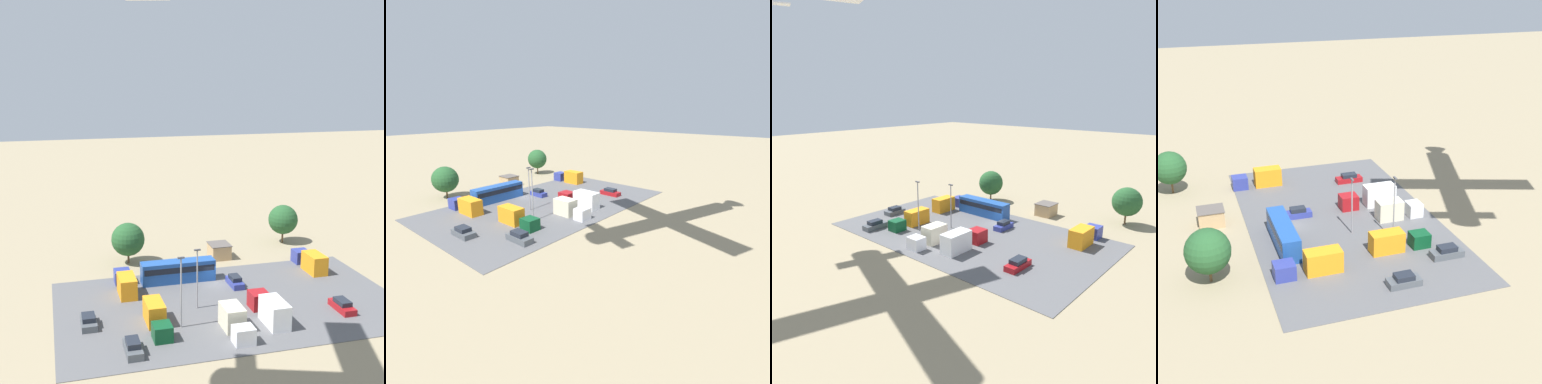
# 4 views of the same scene
# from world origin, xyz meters

# --- Properties ---
(ground_plane) EXTENTS (400.00, 400.00, 0.00)m
(ground_plane) POSITION_xyz_m (0.00, 0.00, 0.00)
(ground_plane) COLOR gray
(parking_lot_surface) EXTENTS (48.92, 28.47, 0.08)m
(parking_lot_surface) POSITION_xyz_m (0.00, 7.56, 0.04)
(parking_lot_surface) COLOR #565659
(parking_lot_surface) RESTS_ON ground
(shed_building) EXTENTS (3.64, 4.03, 2.63)m
(shed_building) POSITION_xyz_m (-4.59, -11.57, 1.32)
(shed_building) COLOR tan
(shed_building) RESTS_ON ground
(bus) EXTENTS (11.66, 2.60, 3.38)m
(bus) POSITION_xyz_m (5.18, -2.52, 1.90)
(bus) COLOR #1E4C9E
(bus) RESTS_ON ground
(parked_car_0) EXTENTS (1.87, 4.51, 1.66)m
(parked_car_0) POSITION_xyz_m (15.56, 17.66, 0.77)
(parked_car_0) COLOR #4C5156
(parked_car_0) RESTS_ON ground
(parked_car_1) EXTENTS (1.98, 4.26, 1.54)m
(parked_car_1) POSITION_xyz_m (20.04, 9.38, 0.72)
(parked_car_1) COLOR #4C5156
(parked_car_1) RESTS_ON ground
(parked_car_2) EXTENTS (1.75, 4.22, 1.61)m
(parked_car_2) POSITION_xyz_m (-2.90, 1.48, 0.75)
(parked_car_2) COLOR navy
(parked_car_2) RESTS_ON ground
(parked_car_3) EXTENTS (1.86, 4.69, 1.56)m
(parked_car_3) POSITION_xyz_m (-14.27, 13.67, 0.73)
(parked_car_3) COLOR maroon
(parked_car_3) RESTS_ON ground
(parked_truck_0) EXTENTS (2.44, 8.86, 2.98)m
(parked_truck_0) POSITION_xyz_m (13.75, -0.58, 1.45)
(parked_truck_0) COLOR navy
(parked_truck_0) RESTS_ON ground
(parked_truck_1) EXTENTS (2.32, 8.56, 2.92)m
(parked_truck_1) POSITION_xyz_m (11.59, 11.91, 1.42)
(parked_truck_1) COLOR #0C4723
(parked_truck_1) RESTS_ON ground
(parked_truck_2) EXTENTS (2.55, 9.24, 3.34)m
(parked_truck_2) POSITION_xyz_m (-3.37, 13.80, 1.61)
(parked_truck_2) COLOR maroon
(parked_truck_2) RESTS_ON ground
(parked_truck_3) EXTENTS (2.57, 8.60, 3.14)m
(parked_truck_3) POSITION_xyz_m (-17.48, -1.93, 1.52)
(parked_truck_3) COLOR navy
(parked_truck_3) RESTS_ON ground
(parked_truck_4) EXTENTS (2.54, 7.24, 3.06)m
(parked_truck_4) POSITION_xyz_m (2.26, 15.92, 1.48)
(parked_truck_4) COLOR silver
(parked_truck_4) RESTS_ON ground
(tree_near_shed) EXTENTS (5.66, 5.66, 7.48)m
(tree_near_shed) POSITION_xyz_m (-19.21, -16.79, 4.64)
(tree_near_shed) COLOR brown
(tree_near_shed) RESTS_ON ground
(tree_apron_mid) EXTENTS (5.74, 5.74, 7.17)m
(tree_apron_mid) POSITION_xyz_m (11.44, -13.10, 4.30)
(tree_apron_mid) COLOR brown
(tree_apron_mid) RESTS_ON ground
(light_pole_lot_centre) EXTENTS (0.90, 0.28, 8.62)m
(light_pole_lot_centre) POSITION_xyz_m (4.95, 7.74, 4.82)
(light_pole_lot_centre) COLOR gray
(light_pole_lot_centre) RESTS_ON ground
(light_pole_lot_edge) EXTENTS (0.90, 0.28, 9.54)m
(light_pole_lot_edge) POSITION_xyz_m (8.51, 12.79, 5.28)
(light_pole_lot_edge) COLOR gray
(light_pole_lot_edge) RESTS_ON ground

